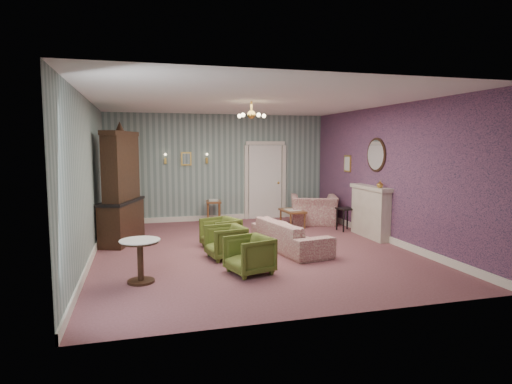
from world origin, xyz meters
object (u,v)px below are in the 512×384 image
object	(u,v)px
wingback_chair	(314,205)
coffee_table	(292,218)
olive_chair_c	(221,231)
side_table_black	(346,219)
olive_chair_a	(249,253)
pedestal_table	(140,261)
sofa_chintz	(290,230)
dresser	(121,184)
fireplace	(370,212)
olive_chair_b	(226,240)

from	to	relation	value
wingback_chair	coffee_table	bearing A→B (deg)	30.61
olive_chair_c	side_table_black	xyz separation A→B (m)	(3.22, 0.86, -0.05)
olive_chair_a	pedestal_table	distance (m)	1.69
olive_chair_a	coffee_table	xyz separation A→B (m)	(2.06, 3.61, -0.12)
sofa_chintz	dresser	bearing A→B (deg)	53.92
wingback_chair	side_table_black	xyz separation A→B (m)	(0.39, -1.03, -0.23)
olive_chair_c	sofa_chintz	distance (m)	1.41
olive_chair_a	fireplace	xyz separation A→B (m)	(3.31, 1.95, 0.25)
dresser	pedestal_table	world-z (taller)	dresser
olive_chair_b	wingback_chair	size ratio (longest dim) A/B	0.57
olive_chair_c	coffee_table	xyz separation A→B (m)	(2.18, 1.75, -0.12)
wingback_chair	pedestal_table	bearing A→B (deg)	58.70
olive_chair_c	dresser	world-z (taller)	dresser
side_table_black	sofa_chintz	bearing A→B (deg)	-143.83
dresser	olive_chair_b	bearing A→B (deg)	-25.53
olive_chair_b	dresser	xyz separation A→B (m)	(-1.88, 1.84, 0.92)
olive_chair_c	sofa_chintz	xyz separation A→B (m)	(1.29, -0.55, 0.06)
dresser	pedestal_table	size ratio (longest dim) A/B	3.76
sofa_chintz	side_table_black	bearing A→B (deg)	-64.19
pedestal_table	olive_chair_a	bearing A→B (deg)	0.57
olive_chair_a	pedestal_table	xyz separation A→B (m)	(-1.69, -0.02, -0.00)
olive_chair_a	side_table_black	world-z (taller)	olive_chair_a
fireplace	pedestal_table	world-z (taller)	fireplace
wingback_chair	coffee_table	distance (m)	0.72
olive_chair_c	sofa_chintz	size ratio (longest dim) A/B	0.33
olive_chair_a	olive_chair_c	world-z (taller)	olive_chair_a
olive_chair_b	fireplace	xyz separation A→B (m)	(3.49, 0.92, 0.25)
olive_chair_b	side_table_black	size ratio (longest dim) A/B	1.18
fireplace	sofa_chintz	bearing A→B (deg)	-163.40
olive_chair_b	sofa_chintz	distance (m)	1.39
dresser	coffee_table	world-z (taller)	dresser
side_table_black	olive_chair_c	bearing A→B (deg)	-165.02
olive_chair_a	olive_chair_b	xyz separation A→B (m)	(-0.18, 1.03, -0.00)
dresser	coffee_table	bearing A→B (deg)	29.11
fireplace	dresser	bearing A→B (deg)	170.26
dresser	fireplace	world-z (taller)	dresser
olive_chair_c	dresser	distance (m)	2.37
wingback_chair	side_table_black	size ratio (longest dim) A/B	2.07
sofa_chintz	olive_chair_a	bearing A→B (deg)	127.94
olive_chair_a	olive_chair_b	size ratio (longest dim) A/B	1.01
olive_chair_c	pedestal_table	distance (m)	2.45
olive_chair_c	wingback_chair	bearing A→B (deg)	102.85
olive_chair_a	olive_chair_b	distance (m)	1.05
olive_chair_c	wingback_chair	world-z (taller)	wingback_chair
olive_chair_a	olive_chair_b	bearing A→B (deg)	173.48
fireplace	side_table_black	size ratio (longest dim) A/B	2.49
olive_chair_a	wingback_chair	distance (m)	4.63
sofa_chintz	wingback_chair	xyz separation A→B (m)	(1.53, 2.44, 0.12)
dresser	side_table_black	xyz separation A→B (m)	(5.15, -0.15, -0.97)
fireplace	side_table_black	bearing A→B (deg)	105.25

